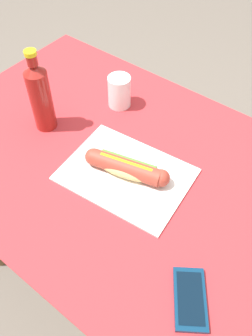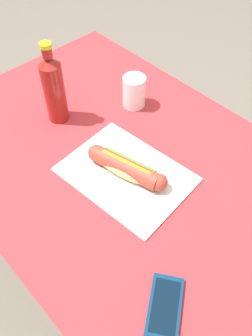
{
  "view_description": "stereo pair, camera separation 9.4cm",
  "coord_description": "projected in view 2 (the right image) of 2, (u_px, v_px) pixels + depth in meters",
  "views": [
    {
      "loc": [
        0.44,
        -0.5,
        1.52
      ],
      "look_at": [
        0.07,
        -0.03,
        0.8
      ],
      "focal_mm": 37.73,
      "sensor_mm": 36.0,
      "label": 1
    },
    {
      "loc": [
        0.51,
        -0.44,
        1.52
      ],
      "look_at": [
        0.07,
        -0.03,
        0.8
      ],
      "focal_mm": 37.73,
      "sensor_mm": 36.0,
      "label": 2
    }
  ],
  "objects": [
    {
      "name": "drinking_cup",
      "position": [
        134.0,
        92.0,
        1.11
      ],
      "size": [
        0.07,
        0.07,
        0.1
      ],
      "primitive_type": "cylinder",
      "color": "white",
      "rests_on": "dining_table"
    },
    {
      "name": "hot_dog",
      "position": [
        126.0,
        168.0,
        0.94
      ],
      "size": [
        0.23,
        0.1,
        0.05
      ],
      "color": "#E5BC75",
      "rests_on": "paper_wrapper"
    },
    {
      "name": "paper_wrapper",
      "position": [
        126.0,
        174.0,
        0.96
      ],
      "size": [
        0.36,
        0.28,
        0.01
      ],
      "primitive_type": "cube",
      "rotation": [
        0.0,
        0.0,
        0.1
      ],
      "color": "silver",
      "rests_on": "dining_table"
    },
    {
      "name": "cell_phone",
      "position": [
        165.0,
        307.0,
        0.73
      ],
      "size": [
        0.13,
        0.15,
        0.01
      ],
      "color": "#0A2D4C",
      "rests_on": "dining_table"
    },
    {
      "name": "ground_plane",
      "position": [
        120.0,
        269.0,
        1.6
      ],
      "size": [
        6.0,
        6.0,
        0.0
      ],
      "primitive_type": "plane",
      "color": "#6B6056",
      "rests_on": "ground"
    },
    {
      "name": "dining_table",
      "position": [
        117.0,
        187.0,
        1.12
      ],
      "size": [
        1.14,
        0.8,
        0.77
      ],
      "color": "brown",
      "rests_on": "ground"
    },
    {
      "name": "soda_bottle",
      "position": [
        54.0,
        88.0,
        1.02
      ],
      "size": [
        0.06,
        0.06,
        0.26
      ],
      "color": "maroon",
      "rests_on": "dining_table"
    }
  ]
}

